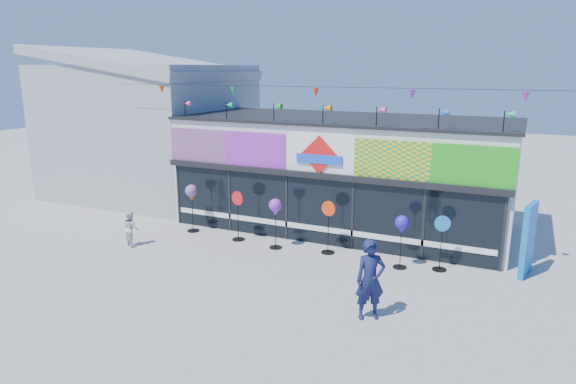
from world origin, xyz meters
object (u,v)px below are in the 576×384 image
Objects in this scene: spinner_2 at (275,209)px; spinner_3 at (328,226)px; blue_sign at (528,240)px; adult_man at (370,280)px; spinner_0 at (192,194)px; spinner_1 at (238,214)px; child at (131,228)px; spinner_5 at (441,242)px; spinner_4 at (402,226)px.

spinner_2 is 0.97× the size of spinner_3.
spinner_2 is at bearing -170.62° from spinner_3.
blue_sign is 5.62m from adult_man.
blue_sign reaches higher than adult_man.
spinner_3 is (1.76, 0.29, -0.44)m from spinner_2.
spinner_0 is 2.08m from spinner_1.
blue_sign is at bearing 7.58° from spinner_2.
adult_man is at bearing -114.60° from blue_sign.
child is (-8.80, 1.67, -0.39)m from adult_man.
spinner_3 is 1.04× the size of spinner_5.
spinner_2 is 1.01× the size of spinner_5.
blue_sign reaches higher than spinner_3.
spinner_3 is at bearing 173.49° from spinner_4.
spinner_3 is at bearing -160.85° from blue_sign.
spinner_2 is (-7.60, -1.01, 0.29)m from blue_sign.
spinner_0 is 0.90× the size of adult_man.
spinner_0 is 1.48× the size of child.
spinner_1 is 0.89× the size of adult_man.
spinner_3 reaches higher than child.
spinner_1 is 3.31m from spinner_3.
spinner_0 reaches higher than child.
spinner_5 is at bearing 3.55° from spinner_2.
adult_man is at bearing -56.69° from spinner_3.
adult_man reaches higher than spinner_2.
spinner_0 reaches higher than spinner_1.
spinner_4 is (5.73, -0.18, 0.39)m from spinner_1.
child is at bearing -154.77° from blue_sign.
spinner_0 is 5.35m from spinner_3.
spinner_0 is at bearing 179.95° from spinner_5.
spinner_3 is 1.06× the size of spinner_4.
spinner_1 is 1.00× the size of spinner_3.
spinner_2 is 4.18m from spinner_4.
spinner_5 is at bearing 41.03° from adult_man.
spinner_5 is at bearing -151.38° from blue_sign.
spinner_1 is at bearing -178.33° from spinner_3.
child is at bearing -158.21° from spinner_2.
child is at bearing -167.69° from spinner_5.
spinner_1 is 6.85m from spinner_5.
spinner_4 is at bearing -151.62° from blue_sign.
spinner_0 is at bearing -90.13° from child.
adult_man reaches higher than spinner_3.
adult_man is (2.49, -3.78, 0.06)m from spinner_3.
spinner_1 is 3.64m from child.
spinner_4 is at bearing -1.80° from spinner_1.
adult_man is (0.06, -3.51, -0.33)m from spinner_4.
spinner_3 is 4.53m from adult_man.
spinner_5 is 0.85× the size of adult_man.
spinner_2 is 5.51m from adult_man.
spinner_2 is (3.57, -0.34, -0.05)m from spinner_0.
spinner_3 is 2.47m from spinner_4.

